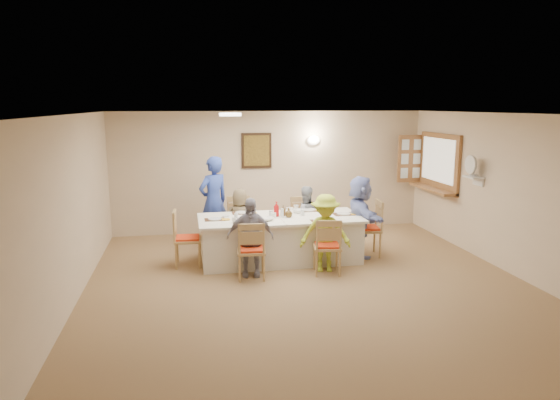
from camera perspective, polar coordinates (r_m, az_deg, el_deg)
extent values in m
plane|color=brown|center=(7.39, 3.60, -9.99)|extent=(7.00, 7.00, 0.00)
plane|color=beige|center=(10.43, -1.07, 3.25)|extent=(6.50, 0.00, 6.50)
plane|color=beige|center=(3.88, 16.90, -10.42)|extent=(6.50, 0.00, 6.50)
plane|color=beige|center=(7.00, -23.03, -1.39)|extent=(0.00, 7.00, 7.00)
plane|color=beige|center=(8.45, 25.58, 0.40)|extent=(0.00, 7.00, 7.00)
plane|color=white|center=(6.91, 3.85, 9.77)|extent=(7.00, 7.00, 0.00)
cube|color=#382213|center=(10.30, -2.71, 5.67)|extent=(0.62, 0.04, 0.72)
cube|color=black|center=(10.28, -2.69, 5.66)|extent=(0.52, 0.02, 0.62)
ellipsoid|color=white|center=(10.49, 3.86, 6.85)|extent=(0.26, 0.09, 0.18)
cylinder|color=white|center=(8.22, -5.70, 9.70)|extent=(0.36, 0.36, 0.05)
cube|color=#9A6938|center=(10.41, 17.74, 4.11)|extent=(0.06, 1.50, 1.15)
cube|color=#9A6938|center=(10.42, 17.00, 1.25)|extent=(0.30, 1.50, 0.05)
cube|color=#9A6938|center=(10.96, 14.66, 4.59)|extent=(0.55, 0.04, 1.00)
cube|color=white|center=(9.22, 21.23, 2.46)|extent=(0.22, 0.36, 0.03)
cube|color=silver|center=(8.52, 0.01, -4.44)|extent=(2.74, 1.16, 0.76)
imported|color=brown|center=(9.04, -4.53, -2.30)|extent=(0.59, 0.41, 1.15)
imported|color=#9196A1|center=(9.24, 2.88, -1.97)|extent=(0.57, 0.44, 1.16)
imported|color=#9995A6|center=(7.72, -3.43, -4.25)|extent=(0.81, 0.51, 1.24)
imported|color=#BCD436|center=(7.96, 5.19, -3.78)|extent=(0.98, 0.76, 1.25)
imported|color=#8795D9|center=(8.81, 9.13, -1.85)|extent=(1.34, 0.49, 1.42)
imported|color=#2E46A9|center=(9.41, -7.60, -0.16)|extent=(0.98, 0.96, 1.69)
cube|color=#472B19|center=(7.94, -3.68, -2.76)|extent=(0.36, 0.27, 0.01)
cylinder|color=white|center=(7.93, -3.68, -2.69)|extent=(0.24, 0.24, 0.02)
cube|color=gold|center=(7.91, -2.34, -2.74)|extent=(0.13, 0.13, 0.01)
cube|color=#472B19|center=(8.17, 4.71, -2.39)|extent=(0.32, 0.24, 0.01)
cylinder|color=white|center=(8.16, 4.71, -2.32)|extent=(0.26, 0.26, 0.02)
cube|color=gold|center=(8.17, 6.02, -2.36)|extent=(0.13, 0.13, 0.01)
cube|color=#472B19|center=(8.75, -4.37, -1.49)|extent=(0.34, 0.25, 0.01)
cylinder|color=white|center=(8.75, -4.37, -1.42)|extent=(0.23, 0.23, 0.01)
cube|color=gold|center=(8.72, -3.15, -1.47)|extent=(0.15, 0.15, 0.01)
cube|color=#472B19|center=(8.96, 3.28, -1.18)|extent=(0.37, 0.28, 0.01)
cylinder|color=white|center=(8.96, 3.28, -1.12)|extent=(0.26, 0.26, 0.02)
cube|color=gold|center=(8.95, 4.48, -1.16)|extent=(0.13, 0.13, 0.01)
cube|color=#472B19|center=(8.30, -7.47, -2.23)|extent=(0.33, 0.25, 0.01)
cylinder|color=white|center=(8.30, -7.47, -2.16)|extent=(0.22, 0.22, 0.01)
cube|color=gold|center=(8.26, -6.21, -2.21)|extent=(0.13, 0.13, 0.01)
cube|color=#472B19|center=(8.71, 7.28, -1.61)|extent=(0.36, 0.27, 0.01)
cylinder|color=white|center=(8.70, 7.28, -1.55)|extent=(0.24, 0.24, 0.01)
cube|color=gold|center=(8.71, 8.51, -1.58)|extent=(0.13, 0.13, 0.01)
imported|color=white|center=(8.04, -5.14, -2.32)|extent=(0.17, 0.17, 0.09)
imported|color=white|center=(9.00, 1.85, -0.85)|extent=(0.14, 0.14, 0.09)
imported|color=white|center=(8.17, -1.45, -2.19)|extent=(0.36, 0.36, 0.05)
imported|color=white|center=(8.76, 2.07, -1.26)|extent=(0.34, 0.34, 0.06)
imported|color=red|center=(8.44, -0.42, -1.03)|extent=(0.17, 0.17, 0.26)
imported|color=#4E3714|center=(8.52, 0.37, -1.21)|extent=(0.14, 0.14, 0.18)
imported|color=#4E3714|center=(8.40, 1.00, -1.44)|extent=(0.21, 0.21, 0.16)
cylinder|color=silver|center=(8.44, -1.05, -1.55)|extent=(0.07, 0.07, 0.10)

